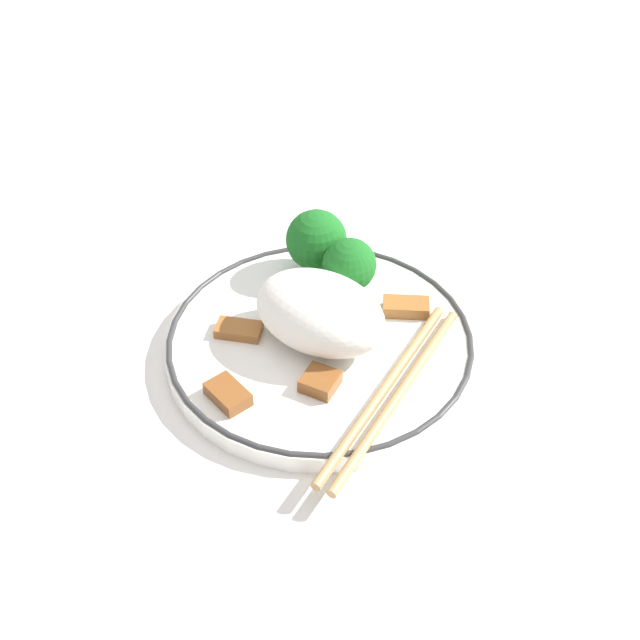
{
  "coord_description": "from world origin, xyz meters",
  "views": [
    {
      "loc": [
        0.28,
        -0.43,
        0.5
      ],
      "look_at": [
        0.0,
        0.0,
        0.04
      ],
      "focal_mm": 50.0,
      "sensor_mm": 36.0,
      "label": 1
    }
  ],
  "objects_px": {
    "broccoli_back_left": "(349,266)",
    "plate": "(320,344)",
    "broccoli_back_center": "(316,241)",
    "chopsticks": "(391,393)"
  },
  "relations": [
    {
      "from": "plate",
      "to": "chopsticks",
      "type": "distance_m",
      "value": 0.08
    },
    {
      "from": "plate",
      "to": "broccoli_back_center",
      "type": "distance_m",
      "value": 0.09
    },
    {
      "from": "broccoli_back_center",
      "to": "chopsticks",
      "type": "relative_size",
      "value": 0.29
    },
    {
      "from": "plate",
      "to": "broccoli_back_left",
      "type": "xyz_separation_m",
      "value": [
        -0.01,
        0.06,
        0.04
      ]
    },
    {
      "from": "plate",
      "to": "chopsticks",
      "type": "xyz_separation_m",
      "value": [
        0.08,
        -0.02,
        0.01
      ]
    },
    {
      "from": "broccoli_back_left",
      "to": "plate",
      "type": "bearing_deg",
      "value": -81.98
    },
    {
      "from": "plate",
      "to": "broccoli_back_center",
      "type": "xyz_separation_m",
      "value": [
        -0.05,
        0.07,
        0.04
      ]
    },
    {
      "from": "plate",
      "to": "broccoli_back_left",
      "type": "height_order",
      "value": "broccoli_back_left"
    },
    {
      "from": "plate",
      "to": "broccoli_back_center",
      "type": "bearing_deg",
      "value": 124.45
    },
    {
      "from": "plate",
      "to": "broccoli_back_center",
      "type": "height_order",
      "value": "broccoli_back_center"
    }
  ]
}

